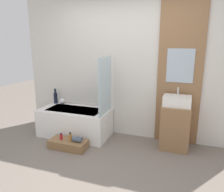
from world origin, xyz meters
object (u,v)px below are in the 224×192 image
(vase_tall_dark, at_px, (56,97))
(sink, at_px, (177,101))
(vase_round_light, at_px, (62,101))
(bottle_soap_primary, at_px, (61,137))
(bathtub, at_px, (75,122))
(bottle_soap_secondary, at_px, (70,137))
(wooden_step_bench, at_px, (68,144))

(vase_tall_dark, bearing_deg, sink, -3.47)
(vase_round_light, xyz_separation_m, bottle_soap_primary, (0.42, -0.75, -0.38))
(vase_tall_dark, relative_size, vase_round_light, 2.55)
(bathtub, xyz_separation_m, vase_round_light, (-0.40, 0.23, 0.32))
(vase_tall_dark, bearing_deg, bottle_soap_secondary, -45.24)
(wooden_step_bench, distance_m, sink, 1.95)
(sink, relative_size, bottle_soap_secondary, 2.94)
(vase_round_light, xyz_separation_m, bottle_soap_secondary, (0.60, -0.75, -0.37))
(sink, bearing_deg, bathtub, -176.83)
(vase_round_light, bearing_deg, wooden_step_bench, -53.88)
(sink, bearing_deg, vase_round_light, 176.81)
(bathtub, height_order, bottle_soap_secondary, bathtub)
(bathtub, xyz_separation_m, vase_tall_dark, (-0.57, 0.25, 0.38))
(sink, bearing_deg, bottle_soap_secondary, -159.00)
(vase_tall_dark, xyz_separation_m, bottle_soap_primary, (0.59, -0.78, -0.45))
(bottle_soap_primary, height_order, bottle_soap_secondary, bottle_soap_secondary)
(vase_round_light, relative_size, bottle_soap_primary, 1.11)
(bathtub, bearing_deg, bottle_soap_secondary, -69.50)
(bottle_soap_secondary, bearing_deg, sink, 21.00)
(vase_tall_dark, distance_m, bottle_soap_primary, 1.07)
(bathtub, bearing_deg, bottle_soap_primary, -87.85)
(bathtub, relative_size, wooden_step_bench, 2.05)
(wooden_step_bench, distance_m, bottle_soap_secondary, 0.15)
(wooden_step_bench, height_order, sink, sink)
(bathtub, distance_m, wooden_step_bench, 0.58)
(bottle_soap_secondary, bearing_deg, bathtub, 110.50)
(wooden_step_bench, height_order, bottle_soap_secondary, bottle_soap_secondary)
(wooden_step_bench, xyz_separation_m, bottle_soap_primary, (-0.13, 0.00, 0.12))
(bathtub, xyz_separation_m, bottle_soap_secondary, (0.20, -0.53, -0.05))
(bottle_soap_primary, bearing_deg, bottle_soap_secondary, 0.00)
(bathtub, xyz_separation_m, bottle_soap_primary, (0.02, -0.53, -0.07))
(wooden_step_bench, height_order, bottle_soap_primary, bottle_soap_primary)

